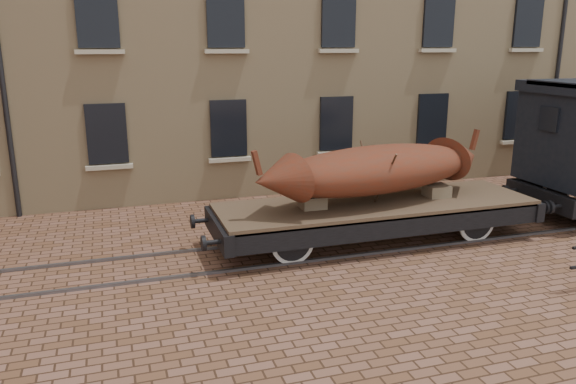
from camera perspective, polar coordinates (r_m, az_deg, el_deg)
name	(u,v)px	position (r m, az deg, el deg)	size (l,w,h in m)	color
ground	(374,242)	(13.82, 8.78, -5.06)	(90.00, 90.00, 0.00)	brown
rail_track	(375,241)	(13.81, 8.78, -4.94)	(30.00, 1.52, 0.06)	#59595E
flatcar_wagon	(376,210)	(13.57, 8.94, -1.83)	(8.63, 2.34, 1.30)	#473225
iron_boat	(377,169)	(13.31, 8.99, 2.31)	(6.36, 2.71, 1.54)	#612211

